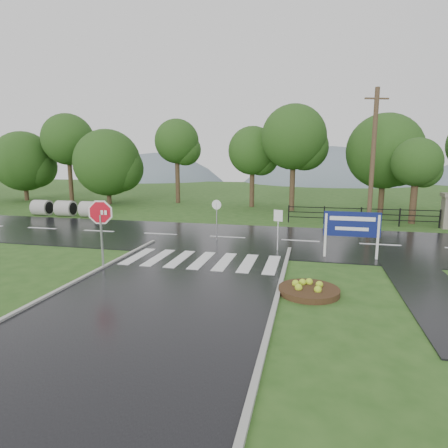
# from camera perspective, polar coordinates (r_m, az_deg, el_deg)

# --- Properties ---
(ground) EXTENTS (120.00, 120.00, 0.00)m
(ground) POSITION_cam_1_polar(r_m,az_deg,el_deg) (11.76, -10.45, -12.06)
(ground) COLOR #29501A
(ground) RESTS_ON ground
(main_road) EXTENTS (90.00, 8.00, 0.04)m
(main_road) POSITION_cam_1_polar(r_m,az_deg,el_deg) (20.92, 0.53, -2.13)
(main_road) COLOR black
(main_road) RESTS_ON ground
(walkway) EXTENTS (2.20, 11.00, 0.04)m
(walkway) POSITION_cam_1_polar(r_m,az_deg,el_deg) (15.17, 28.21, -8.03)
(walkway) COLOR black
(walkway) RESTS_ON ground
(crosswalk) EXTENTS (6.50, 2.80, 0.02)m
(crosswalk) POSITION_cam_1_polar(r_m,az_deg,el_deg) (16.20, -3.37, -5.52)
(crosswalk) COLOR silver
(crosswalk) RESTS_ON ground
(curb_right) EXTENTS (0.15, 24.00, 0.12)m
(curb_right) POSITION_cam_1_polar(r_m,az_deg,el_deg) (7.45, 3.92, -26.04)
(curb_right) COLOR #A3A39B
(curb_right) RESTS_ON ground
(fence_west) EXTENTS (9.58, 0.08, 1.20)m
(fence_west) POSITION_cam_1_polar(r_m,az_deg,el_deg) (26.42, 20.17, 1.39)
(fence_west) COLOR black
(fence_west) RESTS_ON ground
(hills) EXTENTS (102.00, 48.00, 48.00)m
(hills) POSITION_cam_1_polar(r_m,az_deg,el_deg) (77.56, 12.05, -5.15)
(hills) COLOR slate
(hills) RESTS_ON ground
(treeline) EXTENTS (83.20, 5.20, 10.00)m
(treeline) POSITION_cam_1_polar(r_m,az_deg,el_deg) (34.41, 7.28, 2.56)
(treeline) COLOR #1E4214
(treeline) RESTS_ON ground
(culvert_pipes) EXTENTS (5.50, 1.20, 1.20)m
(culvert_pipes) POSITION_cam_1_polar(r_m,az_deg,el_deg) (31.20, -22.98, 2.21)
(culvert_pipes) COLOR #9E9B93
(culvert_pipes) RESTS_ON ground
(stop_sign) EXTENTS (1.29, 0.29, 2.95)m
(stop_sign) POSITION_cam_1_polar(r_m,az_deg,el_deg) (15.46, -18.29, 0.75)
(stop_sign) COLOR #939399
(stop_sign) RESTS_ON ground
(estate_billboard) EXTENTS (2.39, 0.10, 2.09)m
(estate_billboard) POSITION_cam_1_polar(r_m,az_deg,el_deg) (17.27, 18.89, -0.38)
(estate_billboard) COLOR silver
(estate_billboard) RESTS_ON ground
(flower_bed) EXTENTS (1.98, 1.98, 0.40)m
(flower_bed) POSITION_cam_1_polar(r_m,az_deg,el_deg) (12.74, 12.82, -9.69)
(flower_bed) COLOR #332111
(flower_bed) RESTS_ON ground
(reg_sign_small) EXTENTS (0.43, 0.16, 1.99)m
(reg_sign_small) POSITION_cam_1_polar(r_m,az_deg,el_deg) (17.84, 8.24, 0.33)
(reg_sign_small) COLOR #939399
(reg_sign_small) RESTS_ON ground
(reg_sign_round) EXTENTS (0.52, 0.08, 2.23)m
(reg_sign_round) POSITION_cam_1_polar(r_m,az_deg,el_deg) (19.87, -1.13, 1.36)
(reg_sign_round) COLOR #939399
(reg_sign_round) RESTS_ON ground
(utility_pole_east) EXTENTS (1.50, 0.57, 8.69)m
(utility_pole_east) POSITION_cam_1_polar(r_m,az_deg,el_deg) (25.72, 21.74, 9.34)
(utility_pole_east) COLOR #473523
(utility_pole_east) RESTS_ON ground
(entrance_tree_left) EXTENTS (3.22, 3.22, 5.75)m
(entrance_tree_left) POSITION_cam_1_polar(r_m,az_deg,el_deg) (28.28, 27.30, 8.27)
(entrance_tree_left) COLOR #3D2B1C
(entrance_tree_left) RESTS_ON ground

